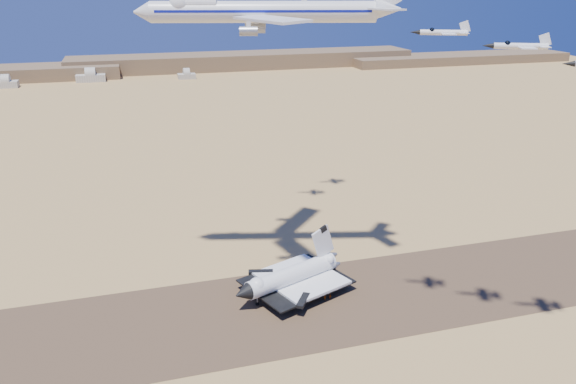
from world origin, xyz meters
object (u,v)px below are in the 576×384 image
object	(u,v)px
carrier_747	(256,12)
shuttle	(291,277)
chase_jet_b	(519,46)
crew_a	(310,298)
chase_jet_a	(442,32)
crew_c	(330,296)
chase_jet_e	(292,5)
crew_b	(325,298)

from	to	relation	value
carrier_747	shuttle	bearing A→B (deg)	-55.97
carrier_747	chase_jet_b	size ratio (longest dim) A/B	5.49
crew_a	chase_jet_a	xyz separation A→B (m)	(25.31, -24.92, 86.35)
crew_a	crew_c	size ratio (longest dim) A/B	0.88
chase_jet_b	chase_jet_e	distance (m)	110.68
crew_a	chase_jet_a	bearing A→B (deg)	-110.37
chase_jet_e	chase_jet_a	bearing A→B (deg)	-67.79
crew_a	chase_jet_b	size ratio (longest dim) A/B	0.11
crew_c	crew_b	bearing A→B (deg)	64.74
crew_b	chase_jet_e	distance (m)	115.42
crew_b	crew_c	bearing A→B (deg)	-113.69
shuttle	crew_c	size ratio (longest dim) A/B	23.16
carrier_747	crew_b	xyz separation A→B (m)	(15.64, -25.91, -89.44)
chase_jet_e	shuttle	bearing A→B (deg)	-90.70
crew_b	chase_jet_e	bearing A→B (deg)	-43.24
crew_c	shuttle	bearing A→B (deg)	18.27
crew_a	crew_c	bearing A→B (deg)	-72.44
carrier_747	chase_jet_e	distance (m)	52.92
crew_b	chase_jet_b	world-z (taller)	chase_jet_b
shuttle	crew_b	size ratio (longest dim) A/B	24.92
chase_jet_b	shuttle	bearing A→B (deg)	158.47
shuttle	crew_c	xyz separation A→B (m)	(11.31, -7.82, -4.64)
crew_b	chase_jet_b	distance (m)	97.21
chase_jet_b	crew_b	bearing A→B (deg)	157.52
crew_b	chase_jet_b	bearing A→B (deg)	-171.56
carrier_747	chase_jet_b	distance (m)	79.30
carrier_747	crew_b	size ratio (longest dim) A/B	48.08
shuttle	chase_jet_a	xyz separation A→B (m)	(29.72, -31.94, 81.59)
chase_jet_a	chase_jet_b	bearing A→B (deg)	-16.72
shuttle	chase_jet_a	bearing A→B (deg)	-68.38
crew_a	crew_b	distance (m)	5.10
crew_c	chase_jet_b	distance (m)	96.63
crew_b	crew_c	xyz separation A→B (m)	(1.95, 0.41, 0.07)
carrier_747	crew_c	distance (m)	94.59
chase_jet_e	carrier_747	bearing A→B (deg)	-102.78
shuttle	chase_jet_a	size ratio (longest dim) A/B	3.05
shuttle	chase_jet_b	world-z (taller)	chase_jet_b
crew_b	crew_a	bearing A→B (deg)	40.73
crew_c	chase_jet_a	bearing A→B (deg)	-179.75
crew_a	chase_jet_b	world-z (taller)	chase_jet_b
carrier_747	chase_jet_a	world-z (taller)	carrier_747
crew_b	chase_jet_b	size ratio (longest dim) A/B	0.11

